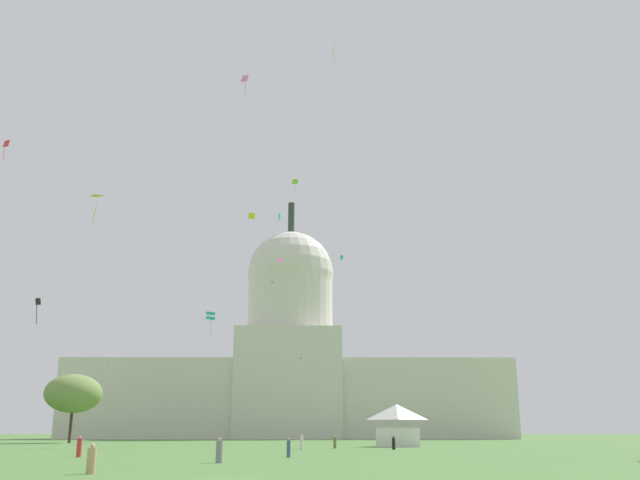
{
  "coord_description": "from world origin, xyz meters",
  "views": [
    {
      "loc": [
        4.21,
        -32.4,
        2.23
      ],
      "look_at": [
        5.36,
        93.4,
        36.3
      ],
      "focal_mm": 39.48,
      "sensor_mm": 36.0,
      "label": 1
    }
  ],
  "objects_px": {
    "kite_lime_high_b": "(295,182)",
    "person_grey_near_tree_west": "(219,452)",
    "person_purple_edge_east": "(302,442)",
    "kite_lime_high": "(334,49)",
    "capitol_building": "(290,371)",
    "kite_magenta_mid": "(279,262)",
    "kite_gold_mid": "(95,198)",
    "person_tan_lawn_far_right": "(91,460)",
    "kite_green_high": "(279,216)",
    "kite_cyan_high": "(342,257)",
    "event_tent": "(397,425)",
    "kite_turquoise_mid": "(211,316)",
    "person_olive_front_left": "(335,442)",
    "person_white_mid_center": "(302,443)",
    "kite_violet_low": "(303,360)",
    "person_denim_back_left": "(289,448)",
    "kite_white_mid": "(175,307)",
    "tree_west_far": "(73,394)",
    "kite_orange_low": "(110,358)",
    "kite_black_low": "(38,304)",
    "person_black_deep_crowd": "(394,443)",
    "person_red_mid_left": "(79,447)",
    "kite_red_high": "(6,145)",
    "kite_yellow_high": "(252,216)",
    "kite_pink_high": "(245,80)"
  },
  "relations": [
    {
      "from": "kite_white_mid",
      "to": "kite_yellow_high",
      "type": "relative_size",
      "value": 1.05
    },
    {
      "from": "person_denim_back_left",
      "to": "kite_yellow_high",
      "type": "distance_m",
      "value": 57.78
    },
    {
      "from": "tree_west_far",
      "to": "person_purple_edge_east",
      "type": "relative_size",
      "value": 8.19
    },
    {
      "from": "person_olive_front_left",
      "to": "kite_yellow_high",
      "type": "relative_size",
      "value": 1.42
    },
    {
      "from": "person_purple_edge_east",
      "to": "kite_lime_high",
      "type": "distance_m",
      "value": 52.74
    },
    {
      "from": "event_tent",
      "to": "kite_lime_high_b",
      "type": "xyz_separation_m",
      "value": [
        -15.05,
        18.52,
        42.53
      ]
    },
    {
      "from": "person_denim_back_left",
      "to": "person_tan_lawn_far_right",
      "type": "bearing_deg",
      "value": -59.83
    },
    {
      "from": "person_olive_front_left",
      "to": "kite_violet_low",
      "type": "distance_m",
      "value": 66.92
    },
    {
      "from": "person_black_deep_crowd",
      "to": "kite_lime_high_b",
      "type": "bearing_deg",
      "value": 80.53
    },
    {
      "from": "kite_green_high",
      "to": "kite_cyan_high",
      "type": "bearing_deg",
      "value": -2.02
    },
    {
      "from": "capitol_building",
      "to": "person_tan_lawn_far_right",
      "type": "relative_size",
      "value": 73.19
    },
    {
      "from": "person_red_mid_left",
      "to": "person_olive_front_left",
      "type": "distance_m",
      "value": 37.39
    },
    {
      "from": "person_purple_edge_east",
      "to": "kite_black_low",
      "type": "height_order",
      "value": "kite_black_low"
    },
    {
      "from": "kite_cyan_high",
      "to": "kite_pink_high",
      "type": "relative_size",
      "value": 0.32
    },
    {
      "from": "kite_lime_high_b",
      "to": "kite_violet_low",
      "type": "bearing_deg",
      "value": 141.81
    },
    {
      "from": "capitol_building",
      "to": "person_black_deep_crowd",
      "type": "bearing_deg",
      "value": -81.41
    },
    {
      "from": "person_tan_lawn_far_right",
      "to": "person_black_deep_crowd",
      "type": "relative_size",
      "value": 1.0
    },
    {
      "from": "event_tent",
      "to": "kite_violet_low",
      "type": "xyz_separation_m",
      "value": [
        -14.01,
        56.15,
        14.32
      ]
    },
    {
      "from": "tree_west_far",
      "to": "person_black_deep_crowd",
      "type": "distance_m",
      "value": 69.79
    },
    {
      "from": "kite_turquoise_mid",
      "to": "kite_green_high",
      "type": "relative_size",
      "value": 2.4
    },
    {
      "from": "person_red_mid_left",
      "to": "kite_red_high",
      "type": "distance_m",
      "value": 55.1
    },
    {
      "from": "event_tent",
      "to": "person_olive_front_left",
      "type": "xyz_separation_m",
      "value": [
        -8.9,
        -8.51,
        -2.17
      ]
    },
    {
      "from": "kite_turquoise_mid",
      "to": "kite_orange_low",
      "type": "relative_size",
      "value": 1.64
    },
    {
      "from": "person_olive_front_left",
      "to": "kite_lime_high_b",
      "type": "bearing_deg",
      "value": -17.39
    },
    {
      "from": "event_tent",
      "to": "kite_turquoise_mid",
      "type": "relative_size",
      "value": 1.98
    },
    {
      "from": "person_grey_near_tree_west",
      "to": "person_purple_edge_east",
      "type": "bearing_deg",
      "value": -125.55
    },
    {
      "from": "kite_cyan_high",
      "to": "kite_violet_low",
      "type": "distance_m",
      "value": 25.36
    },
    {
      "from": "person_white_mid_center",
      "to": "kite_orange_low",
      "type": "bearing_deg",
      "value": -171.62
    },
    {
      "from": "person_red_mid_left",
      "to": "kite_turquoise_mid",
      "type": "bearing_deg",
      "value": 70.69
    },
    {
      "from": "person_white_mid_center",
      "to": "person_black_deep_crowd",
      "type": "bearing_deg",
      "value": 73.01
    },
    {
      "from": "kite_red_high",
      "to": "person_tan_lawn_far_right",
      "type": "bearing_deg",
      "value": -168.64
    },
    {
      "from": "kite_white_mid",
      "to": "kite_green_high",
      "type": "xyz_separation_m",
      "value": [
        27.01,
        -31.94,
        13.53
      ]
    },
    {
      "from": "person_tan_lawn_far_right",
      "to": "kite_orange_low",
      "type": "distance_m",
      "value": 100.32
    },
    {
      "from": "kite_cyan_high",
      "to": "kite_gold_mid",
      "type": "height_order",
      "value": "kite_cyan_high"
    },
    {
      "from": "kite_lime_high_b",
      "to": "kite_gold_mid",
      "type": "bearing_deg",
      "value": -57.17
    },
    {
      "from": "person_tan_lawn_far_right",
      "to": "person_denim_back_left",
      "type": "xyz_separation_m",
      "value": [
        9.61,
        23.04,
        0.03
      ]
    },
    {
      "from": "capitol_building",
      "to": "kite_gold_mid",
      "type": "distance_m",
      "value": 124.4
    },
    {
      "from": "event_tent",
      "to": "tree_west_far",
      "type": "height_order",
      "value": "tree_west_far"
    },
    {
      "from": "capitol_building",
      "to": "kite_magenta_mid",
      "type": "bearing_deg",
      "value": -90.06
    },
    {
      "from": "tree_west_far",
      "to": "kite_black_low",
      "type": "distance_m",
      "value": 52.92
    },
    {
      "from": "tree_west_far",
      "to": "person_denim_back_left",
      "type": "xyz_separation_m",
      "value": [
        41.51,
        -68.88,
        -7.9
      ]
    },
    {
      "from": "person_purple_edge_east",
      "to": "kite_magenta_mid",
      "type": "xyz_separation_m",
      "value": [
        -5.12,
        40.46,
        31.76
      ]
    },
    {
      "from": "kite_lime_high",
      "to": "kite_green_high",
      "type": "distance_m",
      "value": 53.38
    },
    {
      "from": "person_tan_lawn_far_right",
      "to": "kite_gold_mid",
      "type": "relative_size",
      "value": 0.58
    },
    {
      "from": "person_denim_back_left",
      "to": "kite_turquoise_mid",
      "type": "height_order",
      "value": "kite_turquoise_mid"
    },
    {
      "from": "kite_lime_high_b",
      "to": "person_grey_near_tree_west",
      "type": "bearing_deg",
      "value": -39.31
    },
    {
      "from": "kite_white_mid",
      "to": "kite_magenta_mid",
      "type": "distance_m",
      "value": 51.26
    },
    {
      "from": "person_white_mid_center",
      "to": "kite_violet_low",
      "type": "relative_size",
      "value": 0.53
    },
    {
      "from": "person_denim_back_left",
      "to": "kite_black_low",
      "type": "height_order",
      "value": "kite_black_low"
    },
    {
      "from": "kite_lime_high",
      "to": "kite_gold_mid",
      "type": "xyz_separation_m",
      "value": [
        -25.24,
        -18.82,
        -28.2
      ]
    }
  ]
}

